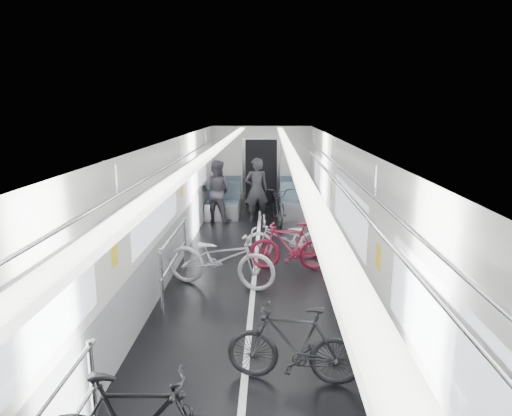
{
  "coord_description": "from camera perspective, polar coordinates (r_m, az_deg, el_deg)",
  "views": [
    {
      "loc": [
        0.27,
        -6.82,
        2.97
      ],
      "look_at": [
        0.0,
        1.85,
        1.03
      ],
      "focal_mm": 32.0,
      "sensor_mm": 36.0,
      "label": 1
    }
  ],
  "objects": [
    {
      "name": "car_shell",
      "position": [
        8.8,
        -0.01,
        0.5
      ],
      "size": [
        3.02,
        14.01,
        2.41
      ],
      "color": "black",
      "rests_on": "ground"
    },
    {
      "name": "bike_left_far",
      "position": [
        7.67,
        -4.45,
        -6.23
      ],
      "size": [
        2.01,
        1.13,
        1.0
      ],
      "primitive_type": "imported",
      "rotation": [
        0.0,
        0.0,
        1.31
      ],
      "color": "#B7B6BB",
      "rests_on": "floor"
    },
    {
      "name": "bike_right_near",
      "position": [
        5.19,
        4.75,
        -16.59
      ],
      "size": [
        1.52,
        0.62,
        0.89
      ],
      "primitive_type": "imported",
      "rotation": [
        0.0,
        0.0,
        -1.71
      ],
      "color": "black",
      "rests_on": "floor"
    },
    {
      "name": "bike_right_mid",
      "position": [
        9.04,
        3.78,
        -3.79
      ],
      "size": [
        1.65,
        0.65,
        0.85
      ],
      "primitive_type": "imported",
      "rotation": [
        0.0,
        0.0,
        -1.52
      ],
      "color": "silver",
      "rests_on": "floor"
    },
    {
      "name": "bike_right_far",
      "position": [
        8.46,
        4.23,
        -4.77
      ],
      "size": [
        1.51,
        0.47,
        0.9
      ],
      "primitive_type": "imported",
      "rotation": [
        0.0,
        0.0,
        -1.6
      ],
      "color": "maroon",
      "rests_on": "floor"
    },
    {
      "name": "bike_aisle",
      "position": [
        11.89,
        2.79,
        0.53
      ],
      "size": [
        0.85,
        1.93,
        0.98
      ],
      "primitive_type": "imported",
      "rotation": [
        0.0,
        0.0,
        0.11
      ],
      "color": "black",
      "rests_on": "floor"
    },
    {
      "name": "person_standing",
      "position": [
        11.82,
        0.05,
        2.23
      ],
      "size": [
        0.7,
        0.54,
        1.69
      ],
      "primitive_type": "imported",
      "rotation": [
        0.0,
        0.0,
        3.38
      ],
      "color": "black",
      "rests_on": "floor"
    },
    {
      "name": "person_seated",
      "position": [
        11.92,
        -4.94,
        2.1
      ],
      "size": [
        0.94,
        0.82,
        1.63
      ],
      "primitive_type": "imported",
      "rotation": [
        0.0,
        0.0,
        2.84
      ],
      "color": "#2B282F",
      "rests_on": "floor"
    }
  ]
}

